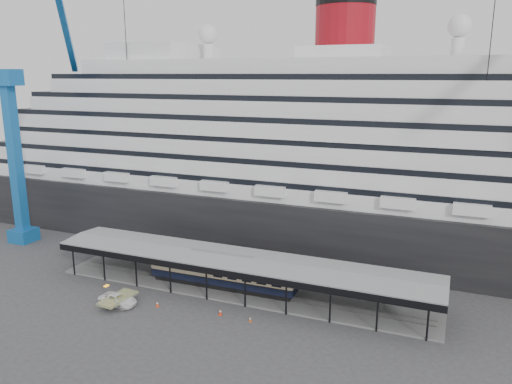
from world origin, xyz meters
TOP-DOWN VIEW (x-y plane):
  - ground at (0.00, 0.00)m, footprint 200.00×200.00m
  - cruise_ship at (0.05, 32.00)m, footprint 130.00×30.00m
  - platform_canopy at (0.00, 5.00)m, footprint 56.00×9.18m
  - crane_blue at (-45.11, 10.62)m, footprint 22.63×19.19m
  - port_truck at (-13.23, -5.07)m, footprint 5.60×2.93m
  - pullman_carriage at (-2.49, 5.00)m, footprint 22.15×3.21m
  - traffic_cone_left at (-8.01, -3.55)m, footprint 0.51×0.51m
  - traffic_cone_mid at (0.85, -2.49)m, footprint 0.56×0.56m
  - traffic_cone_right at (5.14, -2.67)m, footprint 0.38×0.38m

SIDE VIEW (x-z plane):
  - ground at x=0.00m, z-range 0.00..0.00m
  - traffic_cone_right at x=5.14m, z-range 0.00..0.66m
  - traffic_cone_left at x=-8.01m, z-range 0.00..0.80m
  - traffic_cone_mid at x=0.85m, z-range 0.00..0.85m
  - port_truck at x=-13.23m, z-range 0.00..1.51m
  - platform_canopy at x=0.00m, z-range -0.29..5.01m
  - pullman_carriage at x=-2.49m, z-range -8.22..13.49m
  - cruise_ship at x=0.05m, z-range -3.60..40.30m
  - crane_blue at x=-45.11m, z-range -3.84..43.76m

